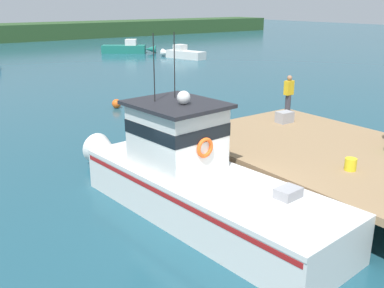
% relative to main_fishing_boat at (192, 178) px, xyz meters
% --- Properties ---
extents(ground_plane, '(200.00, 200.00, 0.00)m').
position_rel_main_fishing_boat_xyz_m(ground_plane, '(-0.15, -0.96, -1.01)').
color(ground_plane, '#1E4C5B').
extents(dock, '(6.00, 9.00, 1.20)m').
position_rel_main_fishing_boat_xyz_m(dock, '(4.65, -0.96, 0.07)').
color(dock, '#4C3D2D').
rests_on(dock, ground).
extents(main_fishing_boat, '(3.24, 9.92, 4.80)m').
position_rel_main_fishing_boat_xyz_m(main_fishing_boat, '(0.00, 0.00, 0.00)').
color(main_fishing_boat, silver).
rests_on(main_fishing_boat, ground).
extents(crate_stack_mid_dock, '(0.62, 0.47, 0.42)m').
position_rel_main_fishing_boat_xyz_m(crate_stack_mid_dock, '(5.81, 2.00, 0.40)').
color(crate_stack_mid_dock, '#9E9EA3').
rests_on(crate_stack_mid_dock, dock).
extents(crate_single_far, '(0.62, 0.46, 0.47)m').
position_rel_main_fishing_boat_xyz_m(crate_single_far, '(2.42, 2.39, 0.43)').
color(crate_single_far, '#3370B2').
rests_on(crate_single_far, dock).
extents(bait_bucket, '(0.32, 0.32, 0.34)m').
position_rel_main_fishing_boat_xyz_m(bait_bucket, '(3.53, -2.47, 0.36)').
color(bait_bucket, yellow).
rests_on(bait_bucket, dock).
extents(deckhand_by_the_boat, '(0.36, 0.22, 1.63)m').
position_rel_main_fishing_boat_xyz_m(deckhand_by_the_boat, '(6.68, 2.64, 1.05)').
color(deckhand_by_the_boat, '#383842').
rests_on(deckhand_by_the_boat, dock).
extents(moored_boat_far_right, '(5.58, 4.53, 1.53)m').
position_rel_main_fishing_boat_xyz_m(moored_boat_far_right, '(17.40, 36.11, -0.48)').
color(moored_boat_far_right, '#196B5B').
rests_on(moored_boat_far_right, ground).
extents(moored_boat_far_left, '(2.39, 5.46, 1.37)m').
position_rel_main_fishing_boat_xyz_m(moored_boat_far_left, '(19.75, 28.58, -0.54)').
color(moored_boat_far_left, silver).
rests_on(moored_boat_far_left, ground).
extents(mooring_buoy_spare_mooring, '(0.50, 0.50, 0.50)m').
position_rel_main_fishing_boat_xyz_m(mooring_buoy_spare_mooring, '(4.02, 12.51, -0.76)').
color(mooring_buoy_spare_mooring, '#EA5B19').
rests_on(mooring_buoy_spare_mooring, ground).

